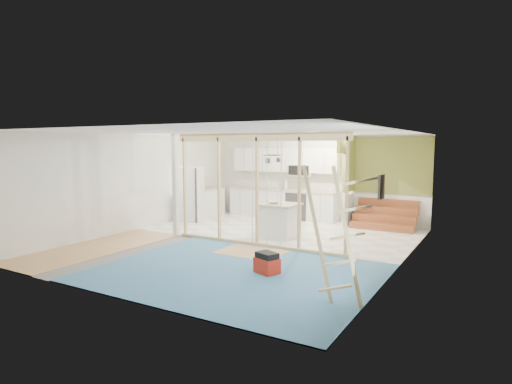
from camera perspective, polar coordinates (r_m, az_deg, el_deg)
The scene contains 17 objects.
room at distance 9.87m, azimuth -1.37°, elevation 0.34°, with size 7.01×8.01×2.61m.
floor_overlays at distance 10.09m, azimuth -0.81°, elevation -6.96°, with size 7.00×8.00×0.03m.
stud_frame at distance 9.97m, azimuth -2.57°, elevation 2.07°, with size 4.66×0.14×2.60m.
base_cabinets at distance 13.65m, azimuth 0.24°, elevation -1.53°, with size 4.45×2.24×0.93m.
upper_cabinets at distance 13.57m, azimuth 4.02°, elevation 4.14°, with size 3.60×0.41×0.85m.
green_partition at distance 12.49m, azimuth 15.63°, elevation -0.28°, with size 2.25×1.51×2.60m.
pot_rack at distance 11.61m, azimuth 2.21°, elevation 4.67°, with size 0.52×0.52×0.72m.
sheathing_panel at distance 6.66m, azimuth 15.47°, elevation -2.77°, with size 0.02×4.00×2.60m, color #A87E5B.
electrical_panel at distance 7.20m, azimuth 16.37°, elevation 0.68°, with size 0.04×0.30×0.40m, color #37363B.
ceiling_light at distance 11.97m, azimuth 12.05°, elevation 7.19°, with size 0.32×0.32×0.08m, color #FFEABF.
fridge at distance 13.18m, azimuth -8.79°, elevation -0.27°, with size 0.92×0.89×1.67m.
island at distance 10.77m, azimuth 3.26°, elevation -3.85°, with size 0.90×0.90×0.86m.
bowl at distance 10.68m, azimuth 2.44°, elevation -1.39°, with size 0.27×0.27×0.07m, color silver.
soap_bottle_a at distance 13.52m, azimuth 4.00°, elevation 1.05°, with size 0.13×0.13×0.33m, color silver.
soap_bottle_b at distance 12.97m, azimuth 10.00°, elevation 0.43°, with size 0.08×0.08×0.18m, color white.
toolbox at distance 7.83m, azimuth 1.48°, elevation -9.52°, with size 0.50×0.45×0.40m.
ladder at distance 6.19m, azimuth 10.62°, elevation -5.83°, with size 1.07×0.23×2.02m.
Camera 1 is at (5.12, -8.37, 2.32)m, focal length 30.00 mm.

